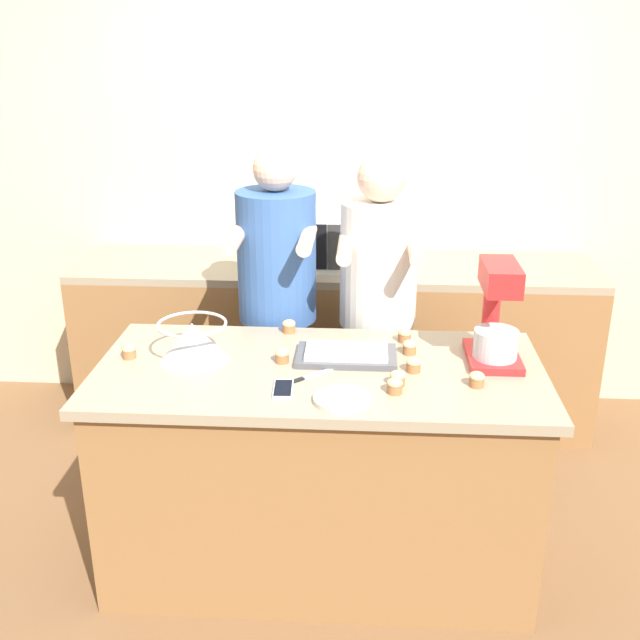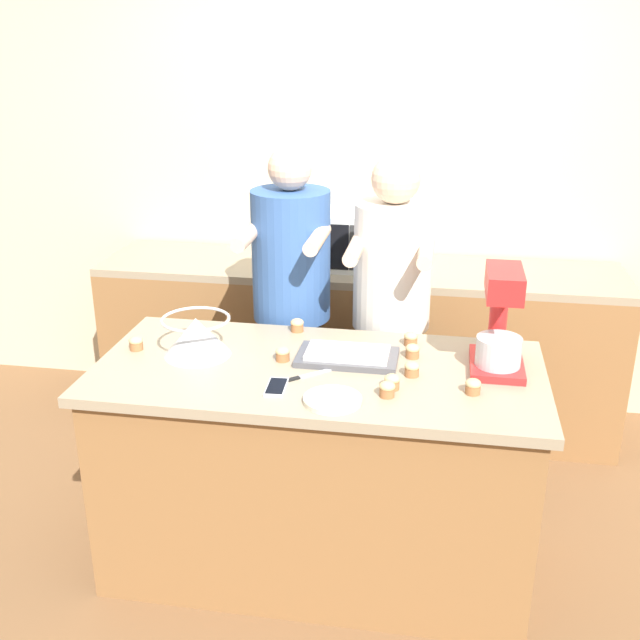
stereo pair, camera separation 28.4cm
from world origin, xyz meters
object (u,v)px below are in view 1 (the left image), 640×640
(small_plate, at_px, (342,399))
(knife, at_px, (307,377))
(stand_mixer, at_px, (496,319))
(cupcake_4, at_px, (409,347))
(person_left, at_px, (278,318))
(cupcake_7, at_px, (395,386))
(cupcake_3, at_px, (282,355))
(person_right, at_px, (377,322))
(cupcake_6, at_px, (405,335))
(cupcake_2, at_px, (477,379))
(cupcake_1, at_px, (398,378))
(cupcake_8, at_px, (413,365))
(cupcake_0, at_px, (129,351))
(baking_tray, at_px, (346,355))
(cupcake_5, at_px, (289,326))
(microwave_oven, at_px, (307,238))
(cell_phone, at_px, (283,389))
(mixing_bowl, at_px, (193,340))

(small_plate, bearing_deg, knife, 127.88)
(stand_mixer, bearing_deg, cupcake_4, 172.14)
(person_left, relative_size, cupcake_7, 28.85)
(small_plate, height_order, cupcake_3, cupcake_3)
(person_right, relative_size, cupcake_6, 28.44)
(cupcake_2, bearing_deg, stand_mixer, 68.34)
(small_plate, bearing_deg, cupcake_2, 17.29)
(cupcake_4, height_order, cupcake_7, same)
(cupcake_1, relative_size, cupcake_8, 1.00)
(cupcake_0, bearing_deg, cupcake_8, -3.05)
(knife, height_order, cupcake_6, cupcake_6)
(cupcake_1, distance_m, cupcake_3, 0.48)
(cupcake_2, bearing_deg, cupcake_0, 172.70)
(small_plate, bearing_deg, cupcake_7, 22.74)
(stand_mixer, xyz_separation_m, baking_tray, (-0.57, -0.02, -0.16))
(cupcake_3, bearing_deg, baking_tray, 10.79)
(small_plate, bearing_deg, cupcake_0, 159.40)
(cupcake_3, xyz_separation_m, cupcake_8, (0.51, -0.05, 0.00))
(person_right, distance_m, knife, 0.76)
(cupcake_0, relative_size, cupcake_5, 1.00)
(person_right, height_order, knife, person_right)
(cupcake_6, bearing_deg, person_right, 107.88)
(microwave_oven, distance_m, cupcake_7, 1.53)
(cupcake_0, bearing_deg, cupcake_4, 5.63)
(cell_phone, distance_m, cupcake_8, 0.51)
(mixing_bowl, bearing_deg, cupcake_1, -12.61)
(cupcake_4, bearing_deg, cupcake_0, -174.37)
(mixing_bowl, height_order, cupcake_7, mixing_bowl)
(baking_tray, bearing_deg, cupcake_4, 15.01)
(cupcake_5, bearing_deg, cupcake_7, -51.74)
(cupcake_6, bearing_deg, cupcake_1, -95.94)
(cupcake_0, bearing_deg, baking_tray, 2.82)
(person_right, height_order, cupcake_5, person_right)
(cupcake_2, bearing_deg, cupcake_6, 120.99)
(cupcake_5, distance_m, cupcake_6, 0.49)
(person_left, bearing_deg, cupcake_7, -57.80)
(microwave_oven, bearing_deg, cupcake_3, -90.21)
(person_left, xyz_separation_m, cupcake_7, (0.51, -0.81, 0.06))
(cupcake_3, bearing_deg, stand_mixer, 4.87)
(cupcake_3, distance_m, cupcake_6, 0.54)
(cupcake_0, height_order, cupcake_8, same)
(baking_tray, relative_size, cupcake_4, 6.92)
(baking_tray, relative_size, knife, 2.22)
(person_right, relative_size, stand_mixer, 4.05)
(cupcake_7, bearing_deg, knife, 162.35)
(baking_tray, distance_m, cupcake_3, 0.25)
(cupcake_7, bearing_deg, stand_mixer, 38.21)
(cupcake_3, relative_size, cupcake_6, 1.00)
(person_left, xyz_separation_m, cupcake_3, (0.08, -0.58, 0.06))
(cupcake_4, distance_m, cupcake_7, 0.36)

